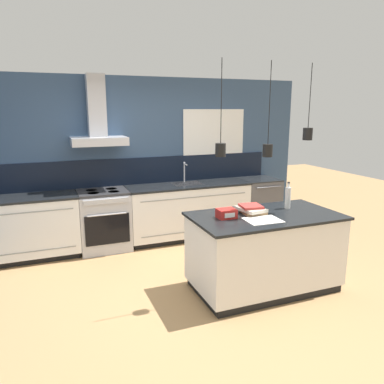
{
  "coord_description": "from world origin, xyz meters",
  "views": [
    {
      "loc": [
        -1.49,
        -3.86,
        2.1
      ],
      "look_at": [
        0.26,
        0.53,
        1.05
      ],
      "focal_mm": 35.0,
      "sensor_mm": 36.0,
      "label": 1
    }
  ],
  "objects_px": {
    "book_stack": "(252,209)",
    "dishwasher": "(258,204)",
    "bottle_on_island": "(288,197)",
    "red_supply_box": "(226,213)",
    "oven_range": "(104,220)"
  },
  "relations": [
    {
      "from": "dishwasher",
      "to": "book_stack",
      "type": "relative_size",
      "value": 2.47
    },
    {
      "from": "oven_range",
      "to": "dishwasher",
      "type": "xyz_separation_m",
      "value": [
        2.69,
        0.0,
        -0.0
      ]
    },
    {
      "from": "oven_range",
      "to": "red_supply_box",
      "type": "relative_size",
      "value": 4.46
    },
    {
      "from": "bottle_on_island",
      "to": "red_supply_box",
      "type": "bearing_deg",
      "value": -173.87
    },
    {
      "from": "oven_range",
      "to": "bottle_on_island",
      "type": "xyz_separation_m",
      "value": [
        1.96,
        -1.86,
        0.59
      ]
    },
    {
      "from": "bottle_on_island",
      "to": "red_supply_box",
      "type": "relative_size",
      "value": 1.61
    },
    {
      "from": "book_stack",
      "to": "red_supply_box",
      "type": "bearing_deg",
      "value": -170.64
    },
    {
      "from": "book_stack",
      "to": "dishwasher",
      "type": "bearing_deg",
      "value": 56.39
    },
    {
      "from": "dishwasher",
      "to": "red_supply_box",
      "type": "relative_size",
      "value": 4.46
    },
    {
      "from": "dishwasher",
      "to": "red_supply_box",
      "type": "xyz_separation_m",
      "value": [
        -1.62,
        -1.96,
        0.51
      ]
    },
    {
      "from": "oven_range",
      "to": "book_stack",
      "type": "xyz_separation_m",
      "value": [
        1.43,
        -1.9,
        0.5
      ]
    },
    {
      "from": "bottle_on_island",
      "to": "red_supply_box",
      "type": "distance_m",
      "value": 0.89
    },
    {
      "from": "red_supply_box",
      "to": "book_stack",
      "type": "bearing_deg",
      "value": 9.36
    },
    {
      "from": "bottle_on_island",
      "to": "book_stack",
      "type": "xyz_separation_m",
      "value": [
        -0.52,
        -0.04,
        -0.09
      ]
    },
    {
      "from": "oven_range",
      "to": "dishwasher",
      "type": "height_order",
      "value": "same"
    }
  ]
}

